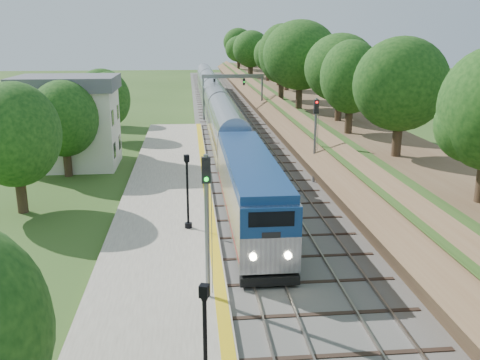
{
  "coord_description": "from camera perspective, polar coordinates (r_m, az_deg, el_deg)",
  "views": [
    {
      "loc": [
        -3.55,
        -17.74,
        11.55
      ],
      "look_at": [
        -0.5,
        13.87,
        2.8
      ],
      "focal_mm": 40.0,
      "sensor_mm": 36.0,
      "label": 1
    }
  ],
  "objects": [
    {
      "name": "yellow_stripe",
      "position": [
        35.56,
        -3.3,
        -2.92
      ],
      "size": [
        0.55,
        68.0,
        0.01
      ],
      "primitive_type": "cube",
      "color": "gold",
      "rests_on": "platform"
    },
    {
      "name": "lamppost_mid",
      "position": [
        16.84,
        -3.71,
        -18.17
      ],
      "size": [
        0.41,
        0.41,
        4.18
      ],
      "color": "black",
      "rests_on": "platform"
    },
    {
      "name": "platform",
      "position": [
        35.64,
        -7.89,
        -3.34
      ],
      "size": [
        6.4,
        68.0,
        0.38
      ],
      "primitive_type": "cube",
      "color": "gray",
      "rests_on": "ground"
    },
    {
      "name": "trackbed",
      "position": [
        78.78,
        -1.43,
        7.02
      ],
      "size": [
        9.5,
        170.0,
        0.28
      ],
      "color": "#4C4944",
      "rests_on": "ground"
    },
    {
      "name": "station_building",
      "position": [
        49.44,
        -17.74,
        5.99
      ],
      "size": [
        8.6,
        6.6,
        8.0
      ],
      "color": "silver",
      "rests_on": "ground"
    },
    {
      "name": "signal_platform",
      "position": [
        22.52,
        -3.57,
        -3.38
      ],
      "size": [
        0.37,
        0.3,
        6.4
      ],
      "color": "slate",
      "rests_on": "platform"
    },
    {
      "name": "trees_behind_platform",
      "position": [
        39.78,
        -16.51,
        4.6
      ],
      "size": [
        7.82,
        53.32,
        7.21
      ],
      "color": "#332316",
      "rests_on": "ground"
    },
    {
      "name": "lamppost_far",
      "position": [
        31.4,
        -5.61,
        -1.69
      ],
      "size": [
        0.44,
        0.44,
        4.44
      ],
      "color": "black",
      "rests_on": "platform"
    },
    {
      "name": "signal_gantry",
      "position": [
        73.29,
        -0.79,
        10.13
      ],
      "size": [
        8.4,
        0.38,
        6.2
      ],
      "color": "slate",
      "rests_on": "ground"
    },
    {
      "name": "train",
      "position": [
        69.72,
        -2.57,
        7.66
      ],
      "size": [
        2.86,
        95.43,
        4.21
      ],
      "color": "black",
      "rests_on": "trackbed"
    },
    {
      "name": "ground",
      "position": [
        21.47,
        5.12,
        -17.22
      ],
      "size": [
        320.0,
        320.0,
        0.0
      ],
      "primitive_type": "plane",
      "color": "#2D4C19",
      "rests_on": "ground"
    },
    {
      "name": "embankment",
      "position": [
        79.56,
        4.64,
        8.43
      ],
      "size": [
        10.64,
        170.0,
        11.7
      ],
      "color": "brown",
      "rests_on": "ground"
    },
    {
      "name": "signal_farside",
      "position": [
        41.97,
        8.04,
        5.14
      ],
      "size": [
        0.36,
        0.29,
        6.64
      ],
      "color": "slate",
      "rests_on": "ground"
    }
  ]
}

